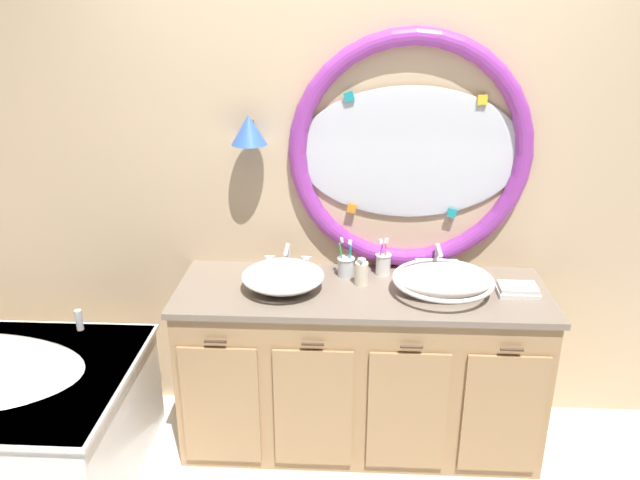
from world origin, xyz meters
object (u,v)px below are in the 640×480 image
Objects in this scene: folded_hand_towel at (518,290)px; soap_dispenser at (361,273)px; toothbrush_holder_right at (383,263)px; sink_basin_right at (443,280)px; sink_basin_left at (283,276)px; toothbrush_holder_left at (346,266)px.

soap_dispenser is at bearing 174.90° from folded_hand_towel.
folded_hand_towel is at bearing -5.10° from soap_dispenser.
toothbrush_holder_right reaches higher than soap_dispenser.
sink_basin_right is at bearing -37.11° from toothbrush_holder_right.
toothbrush_holder_right reaches higher than folded_hand_towel.
soap_dispenser is at bearing -130.94° from toothbrush_holder_right.
sink_basin_left is 1.10m from folded_hand_towel.
sink_basin_right is at bearing -11.49° from soap_dispenser.
folded_hand_towel is at bearing -11.14° from toothbrush_holder_left.
soap_dispenser is at bearing 11.74° from sink_basin_left.
sink_basin_left is at bearing -157.04° from toothbrush_holder_right.
soap_dispenser is at bearing 168.51° from sink_basin_right.
sink_basin_right is 2.50× the size of folded_hand_towel.
folded_hand_towel is (0.81, -0.16, -0.03)m from toothbrush_holder_left.
toothbrush_holder_right is (0.48, 0.20, -0.01)m from sink_basin_left.
soap_dispenser is at bearing -51.17° from toothbrush_holder_left.
toothbrush_holder_left is at bearing 159.42° from sink_basin_right.
toothbrush_holder_right is 0.65m from folded_hand_towel.
toothbrush_holder_left is at bearing 128.83° from soap_dispenser.
toothbrush_holder_left reaches higher than toothbrush_holder_right.
soap_dispenser reaches higher than sink_basin_left.
toothbrush_holder_left is at bearing -169.89° from toothbrush_holder_right.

